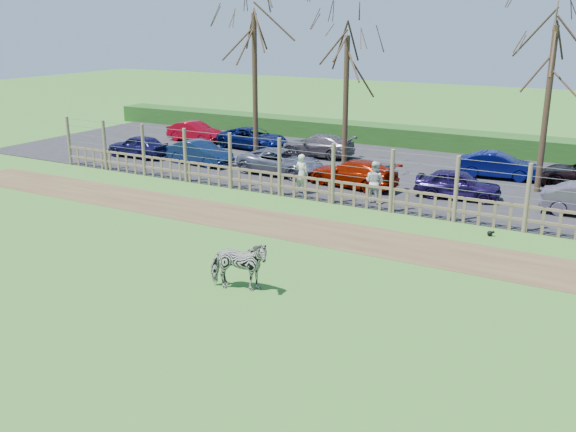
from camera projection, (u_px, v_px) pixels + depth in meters
The scene contains 21 objects.
ground at pixel (219, 267), 19.57m from camera, with size 120.00×120.00×0.00m, color #5C9840.
dirt_strip at pixel (291, 227), 23.32m from camera, with size 34.00×2.80×0.01m, color brown.
asphalt at pixel (389, 172), 31.64m from camera, with size 44.00×13.00×0.04m, color #232326.
hedge at pixel (433, 139), 37.32m from camera, with size 46.00×2.00×1.10m, color #1E4716.
fence at pixel (333, 185), 26.00m from camera, with size 30.16×0.16×2.50m.
tree_left at pixel (254, 54), 31.37m from camera, with size 4.80×4.80×7.88m.
tree_mid at pixel (346, 71), 30.32m from camera, with size 4.80×4.80×6.83m.
tree_right at pixel (551, 70), 26.41m from camera, with size 4.80×4.80×7.35m.
zebra at pixel (238, 265), 17.68m from camera, with size 0.79×1.73×1.46m, color gray.
visitor_a at pixel (302, 174), 27.38m from camera, with size 0.63×0.41×1.72m, color beige.
visitor_b at pixel (375, 182), 26.02m from camera, with size 0.84×0.65×1.72m, color silver.
crow at pixel (490, 233), 22.30m from camera, with size 0.26×0.19×0.21m.
car_0 at pixel (138, 146), 34.77m from camera, with size 1.42×3.52×1.20m, color #141241.
car_1 at pixel (200, 153), 33.04m from camera, with size 1.27×3.64×1.20m, color #0F2147.
car_2 at pixel (281, 162), 30.91m from camera, with size 1.99×4.32×1.20m, color slate.
car_3 at pixel (354, 173), 28.65m from camera, with size 1.68×4.13×1.20m, color #961602.
car_4 at pixel (458, 184), 26.77m from camera, with size 1.42×3.52×1.20m, color #1B1040.
car_7 at pixel (195, 132), 39.13m from camera, with size 1.27×3.64×1.20m, color maroon.
car_8 at pixel (253, 138), 37.02m from camera, with size 1.99×4.32×1.20m, color #081148.
car_9 at pixel (317, 145), 34.91m from camera, with size 1.68×4.13×1.20m, color #5F5760.
car_11 at pixel (498, 165), 30.16m from camera, with size 1.27×3.64×1.20m, color #070D4E.
Camera 1 is at (10.76, -14.88, 7.24)m, focal length 40.00 mm.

